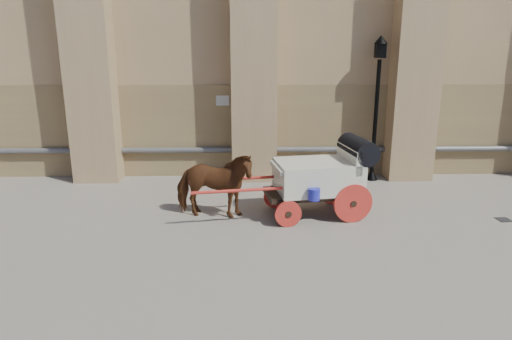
{
  "coord_description": "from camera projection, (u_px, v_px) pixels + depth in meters",
  "views": [
    {
      "loc": [
        -1.26,
        -10.69,
        4.21
      ],
      "look_at": [
        -1.02,
        0.22,
        1.22
      ],
      "focal_mm": 32.0,
      "sensor_mm": 36.0,
      "label": 1
    }
  ],
  "objects": [
    {
      "name": "ground",
      "position": [
        297.0,
        219.0,
        11.45
      ],
      "size": [
        90.0,
        90.0,
        0.0
      ],
      "primitive_type": "plane",
      "color": "slate",
      "rests_on": "ground"
    },
    {
      "name": "drain_grate_far",
      "position": [
        504.0,
        220.0,
        11.37
      ],
      "size": [
        0.34,
        0.34,
        0.01
      ],
      "primitive_type": "cube",
      "rotation": [
        0.0,
        0.0,
        0.07
      ],
      "color": "black",
      "rests_on": "ground"
    },
    {
      "name": "horse",
      "position": [
        214.0,
        185.0,
        11.33
      ],
      "size": [
        2.11,
        1.17,
        1.7
      ],
      "primitive_type": "imported",
      "rotation": [
        0.0,
        0.0,
        1.44
      ],
      "color": "brown",
      "rests_on": "ground"
    },
    {
      "name": "street_lamp",
      "position": [
        376.0,
        105.0,
        14.15
      ],
      "size": [
        0.42,
        0.42,
        4.5
      ],
      "color": "black",
      "rests_on": "ground"
    },
    {
      "name": "drain_grate_near",
      "position": [
        290.0,
        218.0,
        11.48
      ],
      "size": [
        0.42,
        0.42,
        0.01
      ],
      "primitive_type": "cube",
      "rotation": [
        0.0,
        0.0,
        0.38
      ],
      "color": "black",
      "rests_on": "ground"
    },
    {
      "name": "carriage",
      "position": [
        324.0,
        174.0,
        11.48
      ],
      "size": [
        4.66,
        1.91,
        1.98
      ],
      "rotation": [
        0.0,
        0.0,
        0.16
      ],
      "color": "black",
      "rests_on": "ground"
    }
  ]
}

